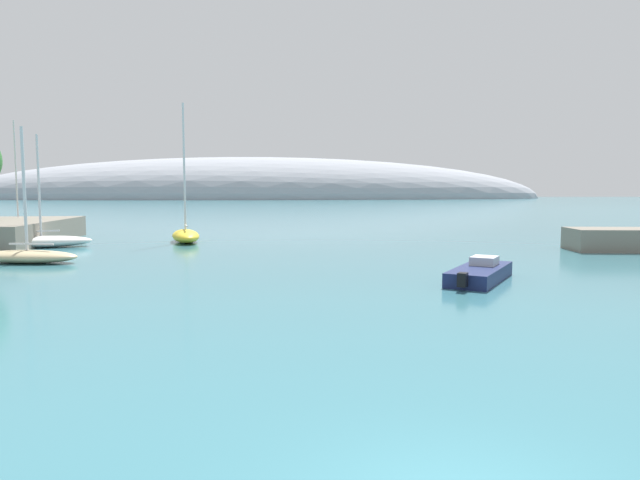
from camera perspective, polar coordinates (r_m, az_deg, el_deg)
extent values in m
ellipsoid|color=#999EA8|center=(259.91, -6.34, 4.25)|extent=(272.12, 71.67, 38.26)
ellipsoid|color=white|center=(44.59, -26.76, -0.16)|extent=(7.10, 3.64, 0.85)
cylinder|color=silver|center=(44.44, -26.97, 5.02)|extent=(0.16, 0.16, 7.21)
cube|color=silver|center=(44.57, -27.19, 0.82)|extent=(3.00, 0.85, 0.10)
ellipsoid|color=yellow|center=(45.10, -13.66, 0.41)|extent=(3.15, 6.19, 1.01)
cylinder|color=silver|center=(44.99, -13.81, 7.33)|extent=(0.16, 0.16, 9.86)
cube|color=silver|center=(44.78, -13.66, 1.48)|extent=(0.61, 2.63, 0.10)
ellipsoid|color=#C6B284|center=(35.63, -27.90, -1.51)|extent=(6.18, 3.25, 0.73)
cylinder|color=silver|center=(35.43, -28.17, 4.67)|extent=(0.17, 0.17, 6.95)
cube|color=silver|center=(35.42, -27.59, -0.37)|extent=(2.61, 0.64, 0.10)
ellipsoid|color=red|center=(56.30, -28.59, 0.80)|extent=(8.13, 2.04, 0.92)
cylinder|color=silver|center=(56.19, -28.82, 6.00)|extent=(0.13, 0.13, 9.29)
cube|color=silver|center=(56.13, -28.28, 1.63)|extent=(3.63, 0.26, 0.10)
cube|color=navy|center=(26.35, 16.14, -3.38)|extent=(4.72, 5.54, 0.64)
cube|color=black|center=(23.45, 14.47, -3.98)|extent=(0.55, 0.57, 0.58)
cube|color=#B2B7C1|center=(27.08, 16.56, -2.05)|extent=(1.67, 1.72, 0.40)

